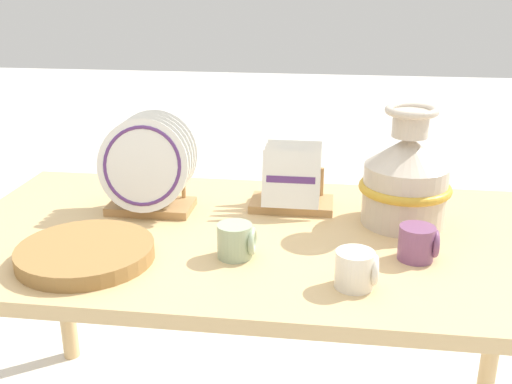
% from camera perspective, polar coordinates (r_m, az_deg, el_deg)
% --- Properties ---
extents(display_table, '(1.54, 0.81, 0.68)m').
position_cam_1_polar(display_table, '(1.55, -0.00, -6.32)').
color(display_table, tan).
rests_on(display_table, ground_plane).
extents(ceramic_vase, '(0.24, 0.24, 0.31)m').
position_cam_1_polar(ceramic_vase, '(1.58, 14.07, 1.36)').
color(ceramic_vase, beige).
rests_on(ceramic_vase, display_table).
extents(dish_rack_round_plates, '(0.25, 0.18, 0.26)m').
position_cam_1_polar(dish_rack_round_plates, '(1.64, -10.23, 2.04)').
color(dish_rack_round_plates, tan).
rests_on(dish_rack_round_plates, display_table).
extents(dish_rack_square_plates, '(0.23, 0.16, 0.18)m').
position_cam_1_polar(dish_rack_square_plates, '(1.66, 3.45, 0.34)').
color(dish_rack_square_plates, tan).
rests_on(dish_rack_square_plates, display_table).
extents(wicker_charger_stack, '(0.31, 0.31, 0.04)m').
position_cam_1_polar(wicker_charger_stack, '(1.42, -15.91, -5.59)').
color(wicker_charger_stack, olive).
rests_on(wicker_charger_stack, display_table).
extents(mug_sage_glaze, '(0.09, 0.08, 0.08)m').
position_cam_1_polar(mug_sage_glaze, '(1.38, -1.86, -4.67)').
color(mug_sage_glaze, '#9EB28E').
rests_on(mug_sage_glaze, display_table).
extents(mug_cream_glaze, '(0.09, 0.08, 0.08)m').
position_cam_1_polar(mug_cream_glaze, '(1.27, 9.56, -7.28)').
color(mug_cream_glaze, silver).
rests_on(mug_cream_glaze, display_table).
extents(mug_plum_glaze, '(0.09, 0.08, 0.08)m').
position_cam_1_polar(mug_plum_glaze, '(1.41, 15.20, -4.71)').
color(mug_plum_glaze, '#7A4770').
rests_on(mug_plum_glaze, display_table).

